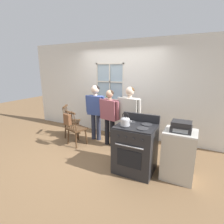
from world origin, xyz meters
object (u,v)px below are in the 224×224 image
person_elderly_left (96,107)px  stereo (181,127)px  person_adult_right (129,112)px  side_counter (179,155)px  potted_plant (107,97)px  chair_near_wall (71,122)px  chair_by_window (76,129)px  stove (135,148)px  kettle (125,121)px  person_teen_center (110,113)px  handbag (68,119)px

person_elderly_left → stereo: size_ratio=4.46×
person_adult_right → side_counter: (1.24, -0.70, -0.48)m
stereo → potted_plant: bearing=146.8°
chair_near_wall → chair_by_window: bearing=-154.7°
stove → kettle: 0.59m
stove → stereo: 0.93m
stereo → stove: bearing=-171.5°
person_teen_center → potted_plant: size_ratio=5.27×
handbag → stereo: stereo is taller
potted_plant → side_counter: 2.74m
chair_near_wall → stove: stove is taller
stove → side_counter: size_ratio=1.20×
handbag → side_counter: (2.59, -0.06, -0.30)m
chair_by_window → potted_plant: size_ratio=3.37×
side_counter → stereo: (0.00, -0.02, 0.54)m
stove → kettle: (-0.16, -0.13, 0.55)m
person_adult_right → side_counter: 1.50m
stove → chair_near_wall: bearing=159.9°
stove → handbag: (-1.82, 0.19, 0.28)m
person_adult_right → potted_plant: size_ratio=5.62×
kettle → stereo: bearing=14.7°
kettle → potted_plant: size_ratio=0.91×
person_teen_center → stereo: 1.87m
chair_near_wall → stereo: (3.02, -0.71, 0.55)m
person_elderly_left → person_teen_center: bearing=-19.8°
person_elderly_left → chair_near_wall: bearing=-174.3°
handbag → stereo: (2.59, -0.08, 0.24)m
person_adult_right → side_counter: size_ratio=1.70×
chair_by_window → chair_near_wall: 0.64m
potted_plant → handbag: size_ratio=0.89×
chair_near_wall → side_counter: bearing=-128.3°
chair_near_wall → person_teen_center: 1.35m
person_teen_center → stove: (0.97, -0.79, -0.39)m
side_counter → kettle: bearing=-164.1°
chair_near_wall → stove: bearing=-135.5°
chair_near_wall → person_elderly_left: 0.92m
person_teen_center → side_counter: size_ratio=1.60×
chair_near_wall → stereo: stereo is taller
person_elderly_left → person_adult_right: bearing=-8.7°
person_teen_center → potted_plant: bearing=133.9°
chair_near_wall → potted_plant: (0.79, 0.75, 0.68)m
person_teen_center → handbag: 1.04m
handbag → side_counter: handbag is taller
person_elderly_left → potted_plant: person_elderly_left is taller
potted_plant → stove: bearing=-47.1°
person_elderly_left → potted_plant: 0.66m
stove → chair_by_window: bearing=166.6°
person_adult_right → chair_near_wall: bearing=-171.5°
person_adult_right → handbag: size_ratio=5.00×
chair_by_window → chair_near_wall: same height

